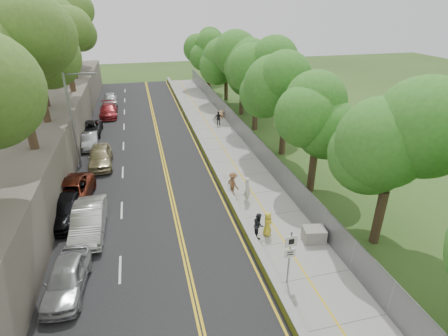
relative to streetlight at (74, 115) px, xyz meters
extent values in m
plane|color=#33511E|center=(10.46, -14.00, -4.64)|extent=(140.00, 140.00, 0.00)
cube|color=black|center=(5.06, 1.00, -4.62)|extent=(11.20, 66.00, 0.04)
cube|color=gray|center=(13.01, 1.00, -4.61)|extent=(4.20, 66.00, 0.05)
cube|color=#D3F227|center=(10.71, 1.00, -4.34)|extent=(0.42, 66.00, 0.60)
cube|color=#595147|center=(-3.04, 1.00, -2.64)|extent=(5.00, 66.00, 4.00)
cube|color=slate|center=(15.11, 1.00, -3.64)|extent=(0.04, 66.00, 2.00)
cylinder|color=gray|center=(-0.24, 0.00, -0.64)|extent=(0.18, 0.18, 8.00)
cylinder|color=gray|center=(0.87, 0.00, 3.21)|extent=(2.30, 0.13, 0.13)
cube|color=gray|center=(1.95, 0.00, 3.16)|extent=(0.50, 0.22, 0.14)
cylinder|color=gray|center=(11.51, -17.00, -3.04)|extent=(0.09, 0.09, 3.10)
cube|color=white|center=(11.51, -17.03, -2.04)|extent=(0.62, 0.04, 0.62)
cube|color=white|center=(11.51, -17.03, -2.74)|extent=(0.56, 0.04, 0.50)
cylinder|color=orange|center=(14.76, 10.59, -4.17)|extent=(0.51, 0.51, 0.84)
cube|color=gray|center=(14.39, -14.22, -4.17)|extent=(1.42, 1.16, 0.85)
imported|color=#BCBCC1|center=(0.87, -14.89, -3.85)|extent=(2.14, 4.53, 1.50)
imported|color=silver|center=(1.46, -10.12, -3.76)|extent=(1.87, 5.11, 1.67)
imported|color=#5F2012|center=(-0.14, -6.34, -3.79)|extent=(3.11, 5.99, 1.61)
imported|color=black|center=(-0.14, -8.19, -3.91)|extent=(2.18, 4.86, 1.38)
imported|color=tan|center=(1.46, -0.12, -3.78)|extent=(2.09, 4.87, 1.64)
imported|color=#A3A4A9|center=(0.20, 4.56, -3.94)|extent=(1.66, 4.11, 1.33)
imported|color=black|center=(-0.14, 8.10, -3.93)|extent=(2.37, 4.91, 1.35)
imported|color=maroon|center=(1.46, 14.52, -3.87)|extent=(2.10, 5.06, 1.46)
imported|color=silver|center=(1.46, 20.15, -3.85)|extent=(2.04, 4.51, 1.50)
imported|color=yellow|center=(11.91, -13.00, -3.81)|extent=(0.50, 0.77, 1.56)
imported|color=silver|center=(11.91, -8.93, -3.66)|extent=(0.59, 0.76, 1.87)
imported|color=black|center=(11.34, -13.00, -3.79)|extent=(0.72, 0.86, 1.59)
imported|color=brown|center=(11.21, -7.73, -3.71)|extent=(1.04, 1.30, 1.75)
imported|color=black|center=(13.78, 7.84, -3.77)|extent=(1.02, 0.58, 1.63)
camera|label=1|loc=(5.15, -29.30, 8.30)|focal=28.00mm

